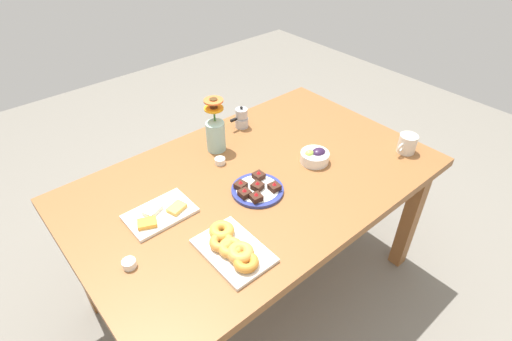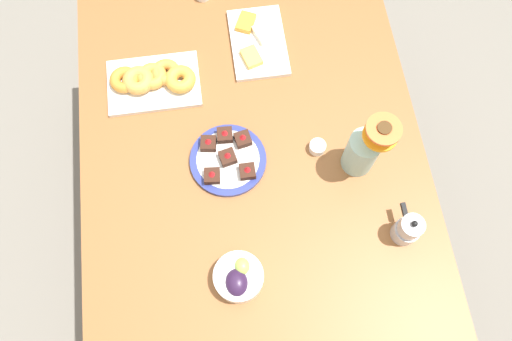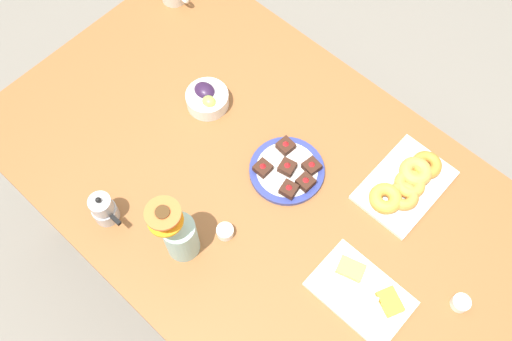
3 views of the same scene
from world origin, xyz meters
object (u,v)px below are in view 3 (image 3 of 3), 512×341
(cheese_platter, at_px, (362,293))
(flower_vase, at_px, (178,234))
(dessert_plate, at_px, (288,170))
(dining_table, at_px, (256,189))
(jam_cup_honey, at_px, (225,231))
(moka_pot, at_px, (104,209))
(jam_cup_berry, at_px, (461,303))
(grape_bowl, at_px, (207,98))
(croissant_platter, at_px, (407,184))

(cheese_platter, xyz_separation_m, flower_vase, (-0.45, -0.23, 0.08))
(dessert_plate, bearing_deg, dining_table, -127.96)
(jam_cup_honey, xyz_separation_m, moka_pot, (-0.28, -0.19, 0.03))
(jam_cup_berry, relative_size, flower_vase, 0.19)
(cheese_platter, bearing_deg, dining_table, 171.64)
(dessert_plate, height_order, moka_pot, moka_pot)
(jam_cup_berry, distance_m, dessert_plate, 0.59)
(grape_bowl, bearing_deg, flower_vase, -53.73)
(flower_vase, bearing_deg, dining_table, 88.89)
(jam_cup_berry, distance_m, moka_pot, 0.99)
(cheese_platter, distance_m, jam_cup_honey, 0.40)
(cheese_platter, distance_m, moka_pot, 0.74)
(jam_cup_honey, distance_m, flower_vase, 0.15)
(cheese_platter, bearing_deg, grape_bowl, 168.31)
(cheese_platter, relative_size, jam_cup_berry, 5.42)
(flower_vase, bearing_deg, croissant_platter, 58.43)
(jam_cup_honey, bearing_deg, flower_vase, -120.33)
(croissant_platter, bearing_deg, jam_cup_honey, -121.85)
(cheese_platter, height_order, flower_vase, flower_vase)
(grape_bowl, relative_size, cheese_platter, 0.51)
(grape_bowl, height_order, dessert_plate, grape_bowl)
(dining_table, xyz_separation_m, jam_cup_honey, (0.06, -0.19, 0.10))
(dining_table, height_order, grape_bowl, grape_bowl)
(cheese_platter, distance_m, jam_cup_berry, 0.26)
(moka_pot, bearing_deg, grape_bowl, 97.51)
(croissant_platter, bearing_deg, grape_bowl, -163.69)
(grape_bowl, height_order, croissant_platter, grape_bowl)
(dining_table, height_order, dessert_plate, dessert_plate)
(dining_table, relative_size, grape_bowl, 12.14)
(cheese_platter, bearing_deg, flower_vase, -152.83)
(cheese_platter, height_order, moka_pot, moka_pot)
(dining_table, bearing_deg, moka_pot, -120.76)
(jam_cup_berry, bearing_deg, grape_bowl, -179.86)
(jam_cup_honey, bearing_deg, croissant_platter, 58.15)
(moka_pot, bearing_deg, jam_cup_honey, 33.84)
(dessert_plate, bearing_deg, jam_cup_honey, -90.13)
(dessert_plate, distance_m, moka_pot, 0.53)
(jam_cup_honey, relative_size, moka_pot, 0.40)
(dining_table, height_order, jam_cup_honey, jam_cup_honey)
(dining_table, distance_m, dessert_plate, 0.14)
(grape_bowl, xyz_separation_m, dessert_plate, (0.34, -0.01, -0.02))
(cheese_platter, height_order, dessert_plate, dessert_plate)
(cheese_platter, distance_m, flower_vase, 0.51)
(flower_vase, height_order, moka_pot, flower_vase)
(jam_cup_berry, relative_size, moka_pot, 0.40)
(dining_table, height_order, flower_vase, flower_vase)
(jam_cup_honey, height_order, jam_cup_berry, same)
(dining_table, relative_size, moka_pot, 13.45)
(grape_bowl, height_order, flower_vase, flower_vase)
(croissant_platter, xyz_separation_m, flower_vase, (-0.35, -0.56, 0.07))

